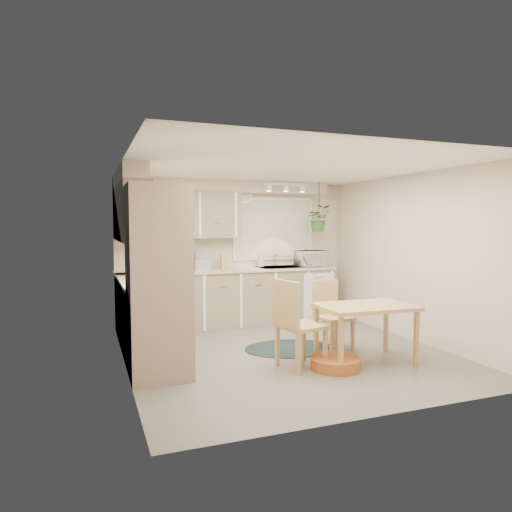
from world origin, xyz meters
The scene contains 35 objects.
floor centered at (0.00, 0.00, 0.00)m, with size 4.20×4.20×0.00m, color slate.
ceiling centered at (0.00, 0.00, 2.40)m, with size 4.20×4.20×0.00m, color white.
wall_back centered at (0.00, 2.10, 1.20)m, with size 4.00×0.04×2.40m, color beige.
wall_front centered at (0.00, -2.10, 1.20)m, with size 4.00×0.04×2.40m, color beige.
wall_left centered at (-2.00, 0.00, 1.20)m, with size 0.04×4.20×2.40m, color beige.
wall_right centered at (2.00, 0.00, 1.20)m, with size 0.04×4.20×2.40m, color beige.
base_cab_left centered at (-1.70, 0.88, 0.45)m, with size 0.60×1.85×0.90m, color gray.
base_cab_back centered at (-0.20, 1.80, 0.45)m, with size 3.60×0.60×0.90m, color gray.
counter_left centered at (-1.69, 0.88, 0.92)m, with size 0.64×1.89×0.04m, color beige.
counter_back centered at (-0.20, 1.79, 0.92)m, with size 3.64×0.64×0.04m, color beige.
oven_stack centered at (-1.68, -0.38, 1.05)m, with size 0.65×0.65×2.10m, color gray.
wall_oven_face centered at (-1.35, -0.38, 1.05)m, with size 0.02×0.56×0.58m, color silver.
upper_cab_left centered at (-1.82, 1.00, 1.83)m, with size 0.35×2.00×0.75m, color gray.
upper_cab_back centered at (-1.00, 1.93, 1.83)m, with size 2.00×0.35×0.75m, color gray.
soffit_left centered at (-1.85, 1.00, 2.30)m, with size 0.30×2.00×0.20m, color beige.
soffit_back centered at (-0.20, 1.95, 2.30)m, with size 3.60×0.30×0.20m, color beige.
cooktop centered at (-1.68, 0.30, 0.94)m, with size 0.52×0.58×0.02m, color silver.
range_hood centered at (-1.70, 0.30, 1.40)m, with size 0.40×0.60×0.14m, color silver.
window_blinds centered at (0.70, 2.07, 1.60)m, with size 1.40×0.02×1.00m, color white.
window_frame centered at (0.70, 2.08, 1.60)m, with size 1.50×0.02×1.10m, color white.
sink centered at (0.70, 1.80, 0.90)m, with size 0.70×0.48×0.10m, color #A5A7AD.
dishwasher_front centered at (1.30, 1.49, 0.42)m, with size 0.58×0.01×0.83m, color silver.
track_light_bar centered at (0.70, 1.55, 2.33)m, with size 0.80×0.04×0.04m, color silver.
wall_clock centered at (0.15, 2.07, 2.18)m, with size 0.30×0.30×0.03m, color #E4CC50.
dining_table centered at (0.74, -0.71, 0.35)m, with size 1.12×0.75×0.70m, color tan.
chair_left centered at (-0.07, -0.62, 0.52)m, with size 0.49×0.49×1.04m, color tan.
chair_back centered at (0.68, -0.08, 0.46)m, with size 0.43×0.43×0.91m, color tan.
braided_rug centered at (0.14, 0.15, 0.01)m, with size 1.23×0.92×0.01m, color black.
pet_bed centered at (0.27, -0.82, 0.07)m, with size 0.58×0.58×0.13m, color #A85C21.
microwave centered at (1.25, 1.70, 1.11)m, with size 0.50×0.28×0.34m, color silver.
soap_bottle centered at (0.41, 1.95, 0.99)m, with size 0.09×0.21×0.10m, color silver.
hanging_plant centered at (1.40, 1.70, 1.73)m, with size 0.41×0.45×0.35m, color #316227.
coffee_maker centered at (-0.86, 1.80, 1.08)m, with size 0.16×0.20×0.29m, color black.
toaster centered at (-0.69, 1.82, 1.03)m, with size 0.30×0.17×0.18m, color #A5A7AD.
knife_block centered at (-0.27, 1.85, 1.06)m, with size 0.11×0.11×0.24m, color tan.
Camera 1 is at (-2.40, -5.35, 1.68)m, focal length 32.00 mm.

